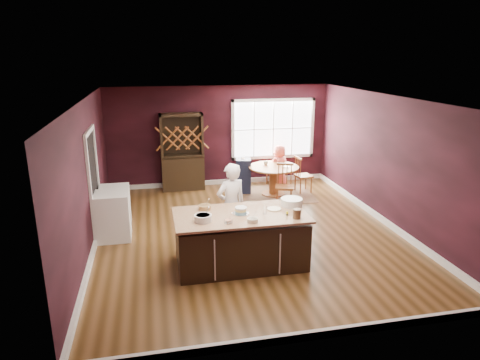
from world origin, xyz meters
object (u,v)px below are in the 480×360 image
chair_east (304,174)px  dryer (115,207)px  baker (231,205)px  chair_south (284,185)px  toddler (242,162)px  high_chair (243,175)px  washer (113,216)px  seated_woman (279,167)px  hutch (182,152)px  chair_north (275,168)px  kitchen_island (241,240)px  dining_table (274,175)px  layer_cake (241,211)px

chair_east → dryer: 4.86m
baker → chair_south: bearing=-147.9°
baker → toddler: size_ratio=6.20×
high_chair → washer: 3.87m
seated_woman → hutch: size_ratio=0.58×
high_chair → dryer: 3.53m
chair_north → dryer: bearing=9.4°
baker → washer: (-2.20, 0.80, -0.34)m
baker → seated_woman: bearing=-137.9°
baker → hutch: hutch is taller
kitchen_island → dryer: (-2.22, 2.20, -0.01)m
chair_north → kitchen_island: bearing=47.9°
baker → hutch: (-0.60, 3.74, 0.21)m
chair_east → toddler: bearing=72.2°
kitchen_island → dryer: 3.12m
chair_east → toddler: 1.64m
chair_east → dryer: (-4.65, -1.39, -0.05)m
toddler → dryer: size_ratio=0.30×
dining_table → chair_east: 0.83m
chair_east → kitchen_island: bearing=139.0°
kitchen_island → high_chair: size_ratio=2.38×
kitchen_island → dryer: bearing=135.2°
kitchen_island → toddler: (0.86, 3.89, 0.37)m
layer_cake → toddler: size_ratio=1.08×
chair_north → dryer: 4.66m
chair_north → seated_woman: 0.34m
chair_south → seated_woman: bearing=96.1°
dining_table → dryer: size_ratio=1.48×
washer → dryer: 0.64m
layer_cake → high_chair: layer_cake is taller
seated_woman → kitchen_island: bearing=44.9°
baker → seated_woman: 3.85m
high_chair → hutch: 1.72m
chair_south → washer: size_ratio=1.08×
seated_woman → toddler: size_ratio=4.54×
baker → high_chair: baker is taller
dining_table → toddler: bearing=155.0°
baker → chair_north: bearing=-135.2°
chair_south → chair_north: (0.26, 1.69, -0.02)m
layer_cake → dining_table: bearing=65.6°
chair_south → washer: bearing=-145.4°
dining_table → baker: baker is taller
chair_east → layer_cake: bearing=139.0°
baker → hutch: bearing=-98.3°
seated_woman → toddler: 1.10m
baker → seated_woman: baker is taller
dryer → chair_north: bearing=28.1°
dining_table → seated_woman: 0.62m
kitchen_island → washer: 2.71m
chair_north → seated_woman: size_ratio=0.82×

